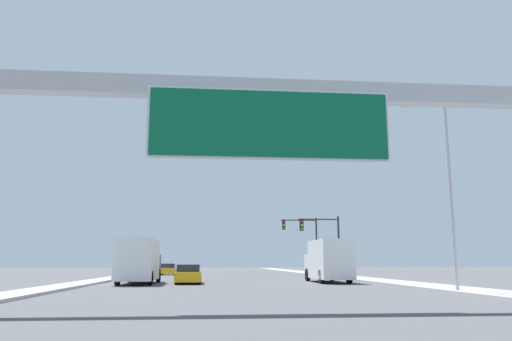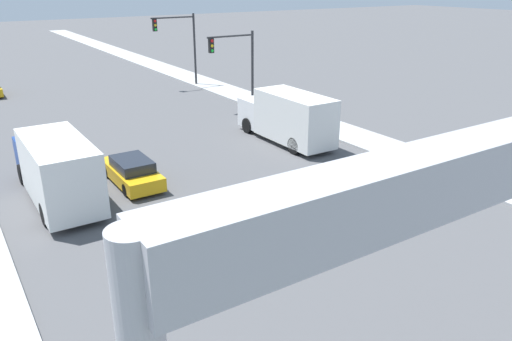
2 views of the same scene
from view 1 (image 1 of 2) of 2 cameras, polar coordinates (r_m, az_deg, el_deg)
sidewalk_right at (r=60.59m, az=7.55°, el=-11.71°), size 3.00×120.00×0.15m
median_strip_left at (r=59.74m, az=-13.95°, el=-11.52°), size 2.00×120.00×0.15m
sign_gantry at (r=17.87m, az=1.56°, el=6.39°), size 20.27×0.73×7.99m
car_near_center at (r=62.89m, az=-9.99°, el=-11.08°), size 1.81×4.23×1.35m
car_mid_right at (r=36.77m, az=-7.70°, el=-11.70°), size 1.78×4.59×1.36m
truck_box_primary at (r=39.10m, az=8.23°, el=-10.20°), size 2.31×7.68×3.16m
truck_box_secondary at (r=36.93m, az=-13.19°, el=-10.06°), size 2.42×8.09×3.11m
traffic_light_near_intersection at (r=48.42m, az=7.95°, el=-7.46°), size 3.99×0.32×5.87m
traffic_light_mid_block at (r=58.21m, az=5.68°, el=-7.52°), size 4.24×0.32×6.61m
street_lamp_right at (r=27.73m, az=20.74°, el=-0.89°), size 2.54×0.28×9.99m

